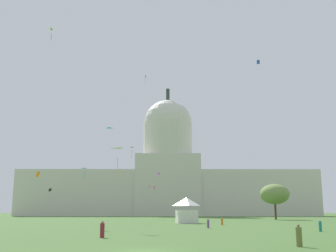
% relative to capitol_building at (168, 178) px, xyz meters
% --- Properties ---
extents(ground_plane, '(800.00, 800.00, 0.00)m').
position_rel_capitol_building_xyz_m(ground_plane, '(-2.67, -173.71, -18.10)').
color(ground_plane, '#42662D').
extents(capitol_building, '(143.25, 24.32, 63.96)m').
position_rel_capitol_building_xyz_m(capitol_building, '(0.00, 0.00, 0.00)').
color(capitol_building, beige).
rests_on(capitol_building, ground_plane).
extents(event_tent, '(5.04, 6.12, 5.61)m').
position_rel_capitol_building_xyz_m(event_tent, '(3.48, -110.46, -15.32)').
color(event_tent, white).
rests_on(event_tent, ground_plane).
extents(tree_east_far, '(12.16, 12.14, 10.68)m').
position_rel_capitol_building_xyz_m(tree_east_far, '(32.23, -76.60, -10.51)').
color(tree_east_far, '#42301E').
rests_on(tree_east_far, ground_plane).
extents(person_purple_back_center, '(0.49, 0.49, 1.47)m').
position_rel_capitol_building_xyz_m(person_purple_back_center, '(5.66, -136.18, -17.43)').
color(person_purple_back_center, '#703D93').
rests_on(person_purple_back_center, ground_plane).
extents(person_olive_front_right, '(0.63, 0.63, 1.74)m').
position_rel_capitol_building_xyz_m(person_olive_front_right, '(9.39, -170.21, -17.32)').
color(person_olive_front_right, olive).
rests_on(person_olive_front_right, ground_plane).
extents(person_orange_back_left, '(0.47, 0.47, 1.48)m').
position_rel_capitol_building_xyz_m(person_orange_back_left, '(9.76, -122.31, -17.44)').
color(person_orange_back_left, orange).
rests_on(person_orange_back_left, ground_plane).
extents(person_teal_mid_right, '(0.49, 0.49, 1.54)m').
position_rel_capitol_building_xyz_m(person_teal_mid_right, '(19.73, -146.82, -17.40)').
color(person_teal_mid_right, '#1E757A').
rests_on(person_teal_mid_right, ground_plane).
extents(person_maroon_near_tree_east, '(0.64, 0.64, 1.75)m').
position_rel_capitol_building_xyz_m(person_maroon_near_tree_east, '(-7.82, -159.34, -17.31)').
color(person_maroon_near_tree_east, maroon).
rests_on(person_maroon_near_tree_east, ground_plane).
extents(kite_magenta_low, '(0.48, 0.75, 2.80)m').
position_rel_capitol_building_xyz_m(kite_magenta_low, '(-3.90, -102.31, -10.20)').
color(kite_magenta_low, '#D1339E').
extents(kite_blue_high, '(0.91, 0.92, 0.90)m').
position_rel_capitol_building_xyz_m(kite_blue_high, '(24.14, -97.29, 24.43)').
color(kite_blue_high, blue).
extents(kite_lime_high, '(1.24, 1.82, 3.21)m').
position_rel_capitol_building_xyz_m(kite_lime_high, '(-33.71, -92.82, 35.21)').
color(kite_lime_high, '#8CD133').
extents(kite_yellow_low, '(1.09, 1.50, 3.91)m').
position_rel_capitol_building_xyz_m(kite_yellow_low, '(-2.56, -35.44, -1.47)').
color(kite_yellow_low, yellow).
extents(kite_white_low, '(1.94, 1.51, 3.92)m').
position_rel_capitol_building_xyz_m(kite_white_low, '(-7.95, -143.88, -7.04)').
color(kite_white_low, white).
extents(kite_violet_low, '(0.86, 0.97, 0.76)m').
position_rel_capitol_building_xyz_m(kite_violet_low, '(-3.24, -74.10, -4.02)').
color(kite_violet_low, purple).
extents(kite_cyan_mid, '(1.54, 0.85, 0.25)m').
position_rel_capitol_building_xyz_m(kite_cyan_mid, '(-15.74, -99.76, 5.28)').
color(kite_cyan_mid, '#33BCDB').
extents(kite_red_high, '(0.43, 0.77, 3.46)m').
position_rel_capitol_building_xyz_m(kite_red_high, '(-9.84, -34.10, 40.75)').
color(kite_red_high, red).
extents(kite_pink_low, '(0.82, 1.05, 1.33)m').
position_rel_capitol_building_xyz_m(kite_pink_low, '(-6.99, -50.94, -6.71)').
color(kite_pink_low, pink).
extents(kite_orange_low, '(1.05, 0.90, 1.23)m').
position_rel_capitol_building_xyz_m(kite_orange_low, '(-29.08, -113.47, -7.59)').
color(kite_orange_low, orange).
extents(kite_black_low, '(0.95, 0.89, 1.12)m').
position_rel_capitol_building_xyz_m(kite_black_low, '(-40.73, -60.98, -8.47)').
color(kite_black_low, black).
extents(kite_green_mid, '(1.47, 1.25, 4.14)m').
position_rel_capitol_building_xyz_m(kite_green_mid, '(-14.18, -48.68, 7.62)').
color(kite_green_mid, green).
extents(kite_turquoise_low, '(1.23, 1.29, 2.13)m').
position_rel_capitol_building_xyz_m(kite_turquoise_low, '(-19.32, -110.94, -6.28)').
color(kite_turquoise_low, teal).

